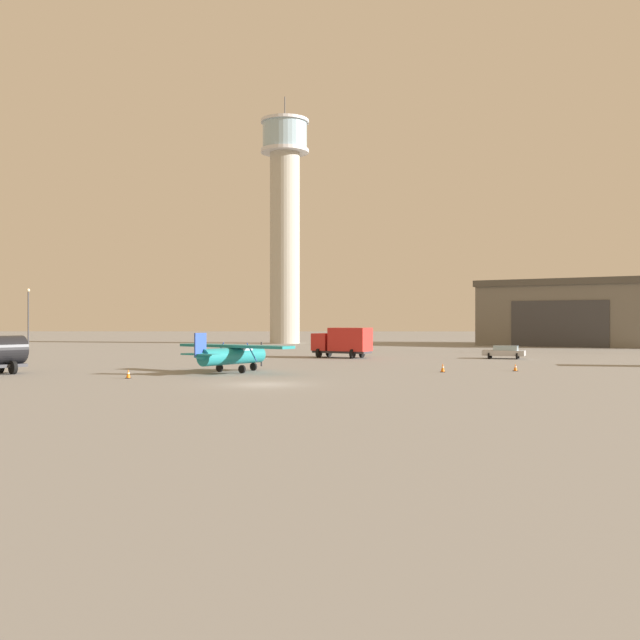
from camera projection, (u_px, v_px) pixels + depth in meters
name	position (u px, v px, depth m)	size (l,w,h in m)	color
ground_plane	(264.00, 384.00, 45.54)	(400.00, 400.00, 0.00)	gray
control_tower	(285.00, 217.00, 123.56)	(8.19, 8.19, 42.12)	#B2AD9E
hangar	(573.00, 313.00, 114.20)	(31.88, 29.08, 10.18)	#6B665B
airplane_teal	(232.00, 354.00, 55.71)	(9.55, 7.99, 3.10)	teal
truck_box_red	(343.00, 341.00, 77.20)	(6.63, 5.13, 3.20)	#38383D
car_silver	(504.00, 352.00, 75.39)	(4.67, 3.26, 1.37)	#B7BABF
light_post_east	(28.00, 313.00, 95.46)	(0.44, 0.44, 8.16)	#38383D
traffic_cone_near_left	(128.00, 374.00, 50.21)	(0.36, 0.36, 0.64)	black
traffic_cone_near_right	(515.00, 367.00, 57.32)	(0.36, 0.36, 0.58)	black
traffic_cone_mid_apron	(443.00, 368.00, 56.18)	(0.36, 0.36, 0.68)	black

